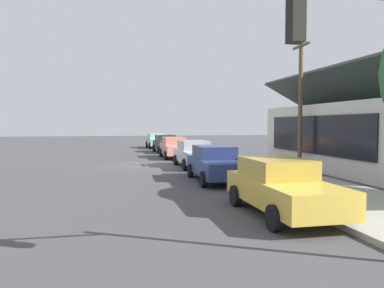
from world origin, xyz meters
name	(u,v)px	position (x,y,z in m)	size (l,w,h in m)	color
ground_plane	(145,165)	(0.00, 0.00, 0.00)	(120.00, 120.00, 0.00)	#424244
sidewalk_curb	(229,162)	(0.00, 5.60, 0.08)	(60.00, 4.20, 0.16)	#A3A099
car_seafoam	(157,140)	(-16.95, 2.68, 0.82)	(4.82, 2.16, 1.59)	#9ED1BC
car_charcoal	(166,143)	(-10.54, 2.79, 0.81)	(4.48, 2.20, 1.59)	#2D3035
car_coral	(175,147)	(-4.58, 2.64, 0.81)	(4.50, 2.01, 1.59)	#EA8C75
car_silver	(195,154)	(1.69, 2.86, 0.82)	(4.74, 2.10, 1.59)	silver
car_navy	(216,163)	(7.38, 2.62, 0.82)	(4.90, 2.16, 1.59)	navy
car_mustard	(281,186)	(13.96, 2.76, 0.82)	(4.70, 2.10, 1.59)	gold
storefront_building	(367,135)	(5.26, 11.98, 1.98)	(13.31, 6.79, 5.54)	silver
traffic_light_main	(376,73)	(18.13, 2.54, 3.49)	(0.37, 2.79, 5.20)	#383833
utility_pole_wooden	(300,100)	(4.70, 8.20, 3.93)	(1.80, 0.24, 7.50)	brown
fire_hydrant_red	(246,168)	(6.98, 4.20, 0.50)	(0.22, 0.22, 0.71)	red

